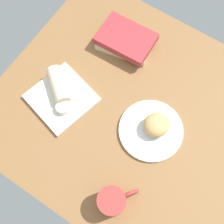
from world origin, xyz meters
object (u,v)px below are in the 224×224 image
(square_plate, at_px, (62,98))
(coffee_mug, at_px, (113,201))
(book_stack, at_px, (126,40))
(round_plate, at_px, (151,130))
(scone_pastry, at_px, (156,125))
(sauce_cup, at_px, (63,108))
(breakfast_wrap, at_px, (59,85))

(square_plate, bearing_deg, coffee_mug, -29.75)
(book_stack, distance_m, coffee_mug, 0.62)
(book_stack, height_order, coffee_mug, coffee_mug)
(book_stack, bearing_deg, round_plate, -43.52)
(scone_pastry, bearing_deg, sauce_cup, -158.75)
(sauce_cup, xyz_separation_m, coffee_mug, (0.33, -0.18, 0.02))
(scone_pastry, height_order, sauce_cup, scone_pastry)
(coffee_mug, bearing_deg, scone_pastry, 92.27)
(coffee_mug, bearing_deg, sauce_cup, 152.12)
(breakfast_wrap, height_order, coffee_mug, coffee_mug)
(square_plate, xyz_separation_m, breakfast_wrap, (-0.03, 0.03, 0.04))
(scone_pastry, relative_size, square_plate, 0.44)
(round_plate, distance_m, book_stack, 0.38)
(round_plate, bearing_deg, scone_pastry, 61.63)
(square_plate, height_order, book_stack, book_stack)
(coffee_mug, bearing_deg, square_plate, 150.25)
(round_plate, relative_size, square_plate, 1.10)
(square_plate, distance_m, breakfast_wrap, 0.05)
(round_plate, xyz_separation_m, sauce_cup, (-0.31, -0.11, 0.02))
(coffee_mug, bearing_deg, book_stack, 118.34)
(round_plate, distance_m, square_plate, 0.36)
(square_plate, bearing_deg, book_stack, 77.71)
(sauce_cup, relative_size, book_stack, 0.22)
(round_plate, height_order, square_plate, square_plate)
(round_plate, bearing_deg, square_plate, -167.72)
(sauce_cup, bearing_deg, round_plate, 19.26)
(book_stack, bearing_deg, coffee_mug, -61.66)
(round_plate, relative_size, scone_pastry, 2.49)
(round_plate, height_order, coffee_mug, coffee_mug)
(scone_pastry, height_order, book_stack, scone_pastry)
(sauce_cup, distance_m, book_stack, 0.37)
(sauce_cup, xyz_separation_m, breakfast_wrap, (-0.06, 0.06, 0.02))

